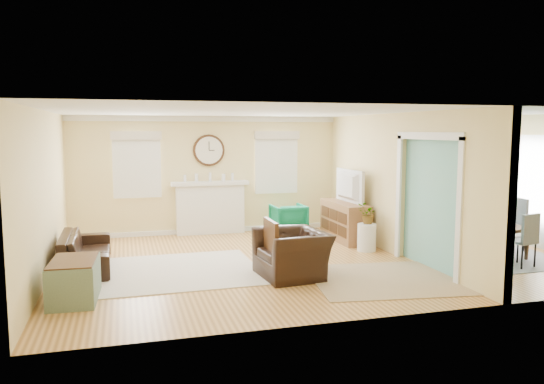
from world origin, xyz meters
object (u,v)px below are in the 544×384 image
object	(u,v)px
eames_chair	(292,254)
credenza	(345,221)
dining_table	(479,238)
green_chair	(288,219)
sofa	(86,251)

from	to	relation	value
eames_chair	credenza	xyz separation A→B (m)	(1.92, 2.37, 0.04)
dining_table	credenza	bearing A→B (deg)	37.72
eames_chair	credenza	bearing A→B (deg)	135.70
credenza	green_chair	bearing A→B (deg)	136.06
eames_chair	dining_table	xyz separation A→B (m)	(3.86, 0.56, -0.07)
sofa	credenza	world-z (taller)	credenza
credenza	dining_table	size ratio (longest dim) A/B	0.93
sofa	credenza	xyz separation A→B (m)	(5.08, 0.96, 0.11)
green_chair	credenza	xyz separation A→B (m)	(0.95, -0.92, 0.07)
green_chair	dining_table	world-z (taller)	green_chair
green_chair	credenza	world-z (taller)	credenza
credenza	dining_table	world-z (taller)	credenza
sofa	green_chair	xyz separation A→B (m)	(4.13, 1.87, 0.04)
eames_chair	green_chair	distance (m)	3.42
eames_chair	dining_table	world-z (taller)	eames_chair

